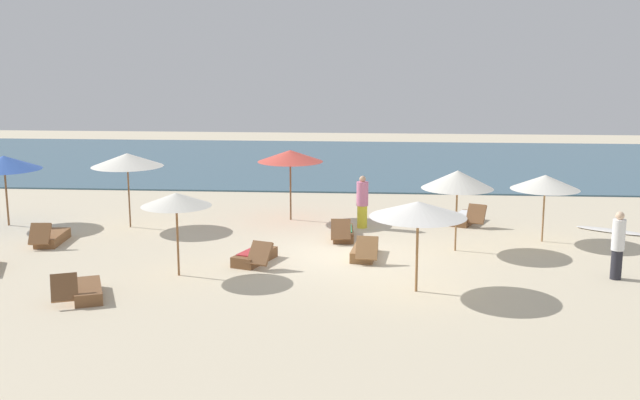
{
  "coord_description": "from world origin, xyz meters",
  "views": [
    {
      "loc": [
        0.92,
        -20.41,
        5.62
      ],
      "look_at": [
        -0.71,
        2.13,
        1.1
      ],
      "focal_mm": 43.48,
      "sensor_mm": 36.0,
      "label": 1
    }
  ],
  "objects": [
    {
      "name": "ground_plane",
      "position": [
        0.0,
        0.0,
        0.0
      ],
      "size": [
        60.0,
        60.0,
        0.0
      ],
      "primitive_type": "plane",
      "color": "beige"
    },
    {
      "name": "ocean_water",
      "position": [
        0.0,
        17.0,
        0.03
      ],
      "size": [
        48.0,
        16.0,
        0.06
      ],
      "primitive_type": "cube",
      "color": "#3D6075",
      "rests_on": "ground_plane"
    },
    {
      "name": "umbrella_0",
      "position": [
        -10.69,
        2.8,
        2.01
      ],
      "size": [
        2.29,
        2.29,
        2.23
      ],
      "color": "brown",
      "rests_on": "ground_plane"
    },
    {
      "name": "umbrella_1",
      "position": [
        -6.76,
        2.85,
        2.14
      ],
      "size": [
        2.22,
        2.22,
        2.35
      ],
      "color": "brown",
      "rests_on": "ground_plane"
    },
    {
      "name": "umbrella_2",
      "position": [
        3.18,
        0.71,
        2.01
      ],
      "size": [
        1.98,
        1.98,
        2.26
      ],
      "color": "olive",
      "rests_on": "ground_plane"
    },
    {
      "name": "umbrella_3",
      "position": [
        5.81,
        1.92,
        1.76
      ],
      "size": [
        1.97,
        1.97,
        1.97
      ],
      "color": "olive",
      "rests_on": "ground_plane"
    },
    {
      "name": "umbrella_4",
      "position": [
        1.91,
        -3.04,
        1.96
      ],
      "size": [
        2.23,
        2.23,
        2.14
      ],
      "color": "olive",
      "rests_on": "ground_plane"
    },
    {
      "name": "umbrella_5",
      "position": [
        -3.92,
        -2.18,
        1.92
      ],
      "size": [
        1.73,
        1.73,
        2.09
      ],
      "color": "brown",
      "rests_on": "ground_plane"
    },
    {
      "name": "umbrella_6",
      "position": [
        -1.83,
        4.26,
        2.11
      ],
      "size": [
        2.12,
        2.12,
        2.3
      ],
      "color": "brown",
      "rests_on": "ground_plane"
    },
    {
      "name": "lounger_0",
      "position": [
        -0.01,
        1.84,
        0.18
      ],
      "size": [
        0.68,
        1.7,
        0.71
      ],
      "color": "brown",
      "rests_on": "ground_plane"
    },
    {
      "name": "lounger_2",
      "position": [
        -5.59,
        -4.07,
        0.17
      ],
      "size": [
        1.18,
        1.77,
        0.71
      ],
      "color": "brown",
      "rests_on": "ground_plane"
    },
    {
      "name": "lounger_3",
      "position": [
        0.66,
        -0.2,
        0.17
      ],
      "size": [
        0.76,
        1.71,
        0.72
      ],
      "color": "olive",
      "rests_on": "ground_plane"
    },
    {
      "name": "lounger_4",
      "position": [
        3.84,
        4.15,
        0.18
      ],
      "size": [
        1.2,
        1.75,
        0.73
      ],
      "color": "brown",
      "rests_on": "ground_plane"
    },
    {
      "name": "lounger_5",
      "position": [
        -8.39,
        0.67,
        0.17
      ],
      "size": [
        0.71,
        1.7,
        0.72
      ],
      "color": "brown",
      "rests_on": "ground_plane"
    },
    {
      "name": "lounger_6",
      "position": [
        -2.2,
        -0.92,
        0.18
      ],
      "size": [
        1.13,
        1.78,
        0.7
      ],
      "color": "brown",
      "rests_on": "ground_plane"
    },
    {
      "name": "person_0",
      "position": [
        0.53,
        3.29,
        0.82
      ],
      "size": [
        0.4,
        0.4,
        1.65
      ],
      "color": "yellow",
      "rests_on": "ground_plane"
    },
    {
      "name": "person_1",
      "position": [
        6.83,
        -1.71,
        0.86
      ],
      "size": [
        0.41,
        0.41,
        1.69
      ],
      "color": "#26262D",
      "rests_on": "ground_plane"
    },
    {
      "name": "surfboard",
      "position": [
        8.19,
        3.29,
        0.04
      ],
      "size": [
        2.11,
        1.51,
        0.07
      ],
      "color": "silver",
      "rests_on": "ground_plane"
    }
  ]
}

